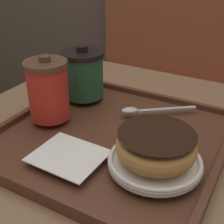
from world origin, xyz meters
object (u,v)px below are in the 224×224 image
Objects in this scene: coffee_cup_rear at (83,74)px; spoon at (142,110)px; donut_chocolate_glazed at (156,146)px; coffee_cup_front at (48,90)px.

spoon is (0.15, -0.01, -0.05)m from coffee_cup_rear.
donut_chocolate_glazed is at bearing 83.61° from spoon.
coffee_cup_front is 1.01× the size of donut_chocolate_glazed.
coffee_cup_rear is 0.92× the size of donut_chocolate_glazed.
coffee_cup_front reaches higher than coffee_cup_rear.
coffee_cup_front is 0.25m from donut_chocolate_glazed.
donut_chocolate_glazed is at bearing -9.90° from coffee_cup_front.
coffee_cup_rear is 0.29m from donut_chocolate_glazed.
coffee_cup_rear is at bearing 88.34° from coffee_cup_front.
coffee_cup_rear is 0.85× the size of spoon.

